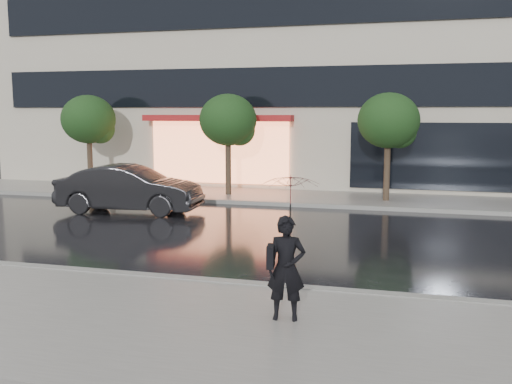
% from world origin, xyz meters
% --- Properties ---
extents(ground, '(120.00, 120.00, 0.00)m').
position_xyz_m(ground, '(0.00, 0.00, 0.00)').
color(ground, black).
rests_on(ground, ground).
extents(sidewalk_near, '(60.00, 4.50, 0.12)m').
position_xyz_m(sidewalk_near, '(0.00, -3.25, 0.06)').
color(sidewalk_near, slate).
rests_on(sidewalk_near, ground).
extents(sidewalk_far, '(60.00, 3.50, 0.12)m').
position_xyz_m(sidewalk_far, '(0.00, 10.25, 0.06)').
color(sidewalk_far, slate).
rests_on(sidewalk_far, ground).
extents(curb_near, '(60.00, 0.25, 0.14)m').
position_xyz_m(curb_near, '(0.00, -1.00, 0.07)').
color(curb_near, gray).
rests_on(curb_near, ground).
extents(curb_far, '(60.00, 0.25, 0.14)m').
position_xyz_m(curb_far, '(0.00, 8.50, 0.07)').
color(curb_far, gray).
rests_on(curb_far, ground).
extents(tree_far_west, '(2.20, 2.20, 3.99)m').
position_xyz_m(tree_far_west, '(-8.94, 10.03, 2.92)').
color(tree_far_west, '#33261C').
rests_on(tree_far_west, ground).
extents(tree_mid_west, '(2.20, 2.20, 3.99)m').
position_xyz_m(tree_mid_west, '(-2.94, 10.03, 2.92)').
color(tree_mid_west, '#33261C').
rests_on(tree_mid_west, ground).
extents(tree_mid_east, '(2.20, 2.20, 3.99)m').
position_xyz_m(tree_mid_east, '(3.06, 10.03, 2.92)').
color(tree_mid_east, '#33261C').
rests_on(tree_mid_east, ground).
extents(parked_car, '(4.83, 1.96, 1.56)m').
position_xyz_m(parked_car, '(-5.16, 6.00, 0.78)').
color(parked_car, black).
rests_on(parked_car, ground).
extents(pedestrian_with_umbrella, '(0.99, 1.00, 2.26)m').
position_xyz_m(pedestrian_with_umbrella, '(1.97, -2.64, 1.58)').
color(pedestrian_with_umbrella, black).
rests_on(pedestrian_with_umbrella, sidewalk_near).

